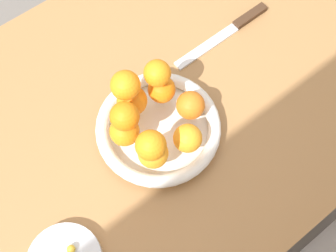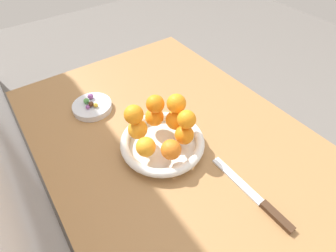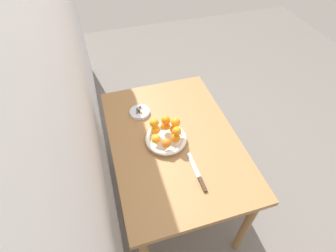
{
  "view_description": "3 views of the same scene",
  "coord_description": "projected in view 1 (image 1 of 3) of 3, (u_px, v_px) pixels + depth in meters",
  "views": [
    {
      "loc": [
        0.18,
        0.33,
        1.52
      ],
      "look_at": [
        -0.0,
        0.09,
        0.84
      ],
      "focal_mm": 45.0,
      "sensor_mm": 36.0,
      "label": 1
    },
    {
      "loc": [
        -0.43,
        0.33,
        1.35
      ],
      "look_at": [
        -0.03,
        0.05,
        0.85
      ],
      "focal_mm": 28.0,
      "sensor_mm": 36.0,
      "label": 2
    },
    {
      "loc": [
        -0.98,
        0.33,
        1.96
      ],
      "look_at": [
        0.01,
        0.03,
        0.85
      ],
      "focal_mm": 28.0,
      "sensor_mm": 36.0,
      "label": 3
    }
  ],
  "objects": [
    {
      "name": "orange_1",
      "position": [
        132.0,
        101.0,
        0.8
      ],
      "size": [
        0.06,
        0.06,
        0.06
      ],
      "primitive_type": "sphere",
      "color": "orange",
      "rests_on": "fruit_bowl"
    },
    {
      "name": "orange_7",
      "position": [
        125.0,
        116.0,
        0.73
      ],
      "size": [
        0.05,
        0.05,
        0.05
      ],
      "primitive_type": "sphere",
      "color": "orange",
      "rests_on": "orange_2"
    },
    {
      "name": "orange_5",
      "position": [
        190.0,
        105.0,
        0.8
      ],
      "size": [
        0.06,
        0.06,
        0.06
      ],
      "primitive_type": "sphere",
      "color": "orange",
      "rests_on": "fruit_bowl"
    },
    {
      "name": "orange_4",
      "position": [
        188.0,
        138.0,
        0.77
      ],
      "size": [
        0.05,
        0.05,
        0.05
      ],
      "primitive_type": "sphere",
      "color": "orange",
      "rests_on": "fruit_bowl"
    },
    {
      "name": "orange_0",
      "position": [
        162.0,
        89.0,
        0.82
      ],
      "size": [
        0.05,
        0.05,
        0.05
      ],
      "primitive_type": "sphere",
      "color": "orange",
      "rests_on": "fruit_bowl"
    },
    {
      "name": "candy_ball_3",
      "position": [
        71.0,
        249.0,
        0.73
      ],
      "size": [
        0.02,
        0.02,
        0.02
      ],
      "primitive_type": "sphere",
      "color": "gold",
      "rests_on": "candy_dish"
    },
    {
      "name": "orange_3",
      "position": [
        153.0,
        153.0,
        0.76
      ],
      "size": [
        0.06,
        0.06,
        0.06
      ],
      "primitive_type": "sphere",
      "color": "orange",
      "rests_on": "fruit_bowl"
    },
    {
      "name": "orange_9",
      "position": [
        151.0,
        145.0,
        0.71
      ],
      "size": [
        0.05,
        0.05,
        0.05
      ],
      "primitive_type": "sphere",
      "color": "orange",
      "rests_on": "orange_3"
    },
    {
      "name": "orange_8",
      "position": [
        125.0,
        85.0,
        0.75
      ],
      "size": [
        0.06,
        0.06,
        0.06
      ],
      "primitive_type": "sphere",
      "color": "orange",
      "rests_on": "orange_1"
    },
    {
      "name": "orange_6",
      "position": [
        159.0,
        75.0,
        0.77
      ],
      "size": [
        0.05,
        0.05,
        0.05
      ],
      "primitive_type": "sphere",
      "color": "orange",
      "rests_on": "orange_0"
    },
    {
      "name": "knife",
      "position": [
        230.0,
        30.0,
        0.95
      ],
      "size": [
        0.26,
        0.02,
        0.01
      ],
      "color": "#3F2819",
      "rests_on": "dining_table"
    },
    {
      "name": "ground_plane",
      "position": [
        152.0,
        203.0,
        1.54
      ],
      "size": [
        6.0,
        6.0,
        0.0
      ],
      "primitive_type": "plane",
      "color": "slate"
    },
    {
      "name": "orange_2",
      "position": [
        125.0,
        131.0,
        0.78
      ],
      "size": [
        0.06,
        0.06,
        0.06
      ],
      "primitive_type": "sphere",
      "color": "orange",
      "rests_on": "fruit_bowl"
    },
    {
      "name": "dining_table",
      "position": [
        142.0,
        133.0,
        0.95
      ],
      "size": [
        1.1,
        0.76,
        0.74
      ],
      "color": "#9E7042",
      "rests_on": "ground_plane"
    },
    {
      "name": "fruit_bowl",
      "position": [
        158.0,
        128.0,
        0.83
      ],
      "size": [
        0.25,
        0.25,
        0.04
      ],
      "color": "white",
      "rests_on": "dining_table"
    }
  ]
}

